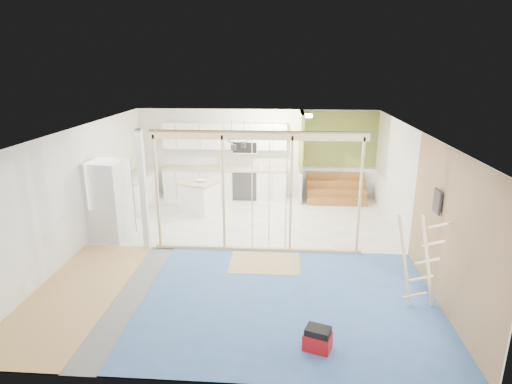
# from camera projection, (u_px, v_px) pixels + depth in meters

# --- Properties ---
(room) EXTENTS (7.01, 8.01, 2.61)m
(room) POSITION_uv_depth(u_px,v_px,m) (243.00, 193.00, 8.84)
(room) COLOR slate
(room) RESTS_ON ground
(floor_overlays) EXTENTS (7.00, 8.00, 0.03)m
(floor_overlays) POSITION_uv_depth(u_px,v_px,m) (247.00, 249.00, 9.27)
(floor_overlays) COLOR silver
(floor_overlays) RESTS_ON room
(stud_frame) EXTENTS (4.66, 0.14, 2.60)m
(stud_frame) POSITION_uv_depth(u_px,v_px,m) (229.00, 178.00, 8.77)
(stud_frame) COLOR tan
(stud_frame) RESTS_ON room
(base_cabinets) EXTENTS (4.45, 2.24, 0.93)m
(base_cabinets) POSITION_uv_depth(u_px,v_px,m) (199.00, 185.00, 12.40)
(base_cabinets) COLOR white
(base_cabinets) RESTS_ON room
(upper_cabinets) EXTENTS (3.60, 0.41, 0.85)m
(upper_cabinets) POSITION_uv_depth(u_px,v_px,m) (227.00, 137.00, 12.39)
(upper_cabinets) COLOR white
(upper_cabinets) RESTS_ON room
(green_partition) EXTENTS (2.25, 1.51, 2.60)m
(green_partition) POSITION_uv_depth(u_px,v_px,m) (326.00, 169.00, 12.30)
(green_partition) COLOR olive
(green_partition) RESTS_ON room
(pot_rack) EXTENTS (0.52, 0.52, 0.72)m
(pot_rack) POSITION_uv_depth(u_px,v_px,m) (238.00, 143.00, 10.46)
(pot_rack) COLOR black
(pot_rack) RESTS_ON room
(sheathing_panel) EXTENTS (0.02, 4.00, 2.60)m
(sheathing_panel) POSITION_uv_depth(u_px,v_px,m) (451.00, 235.00, 6.69)
(sheathing_panel) COLOR tan
(sheathing_panel) RESTS_ON room
(electrical_panel) EXTENTS (0.04, 0.30, 0.40)m
(electrical_panel) POSITION_uv_depth(u_px,v_px,m) (437.00, 201.00, 7.17)
(electrical_panel) COLOR #39393E
(electrical_panel) RESTS_ON room
(ceiling_light) EXTENTS (0.32, 0.32, 0.08)m
(ceiling_light) POSITION_uv_depth(u_px,v_px,m) (307.00, 116.00, 11.25)
(ceiling_light) COLOR #FFEABF
(ceiling_light) RESTS_ON room
(fridge) EXTENTS (0.90, 0.87, 1.82)m
(fridge) POSITION_uv_depth(u_px,v_px,m) (109.00, 201.00, 9.59)
(fridge) COLOR silver
(fridge) RESTS_ON room
(island) EXTENTS (1.18, 1.18, 0.88)m
(island) POSITION_uv_depth(u_px,v_px,m) (200.00, 197.00, 11.44)
(island) COLOR white
(island) RESTS_ON room
(bowl) EXTENTS (0.31, 0.31, 0.06)m
(bowl) POSITION_uv_depth(u_px,v_px,m) (201.00, 181.00, 11.22)
(bowl) COLOR white
(bowl) RESTS_ON island
(soap_bottle_a) EXTENTS (0.14, 0.14, 0.29)m
(soap_bottle_a) POSITION_uv_depth(u_px,v_px,m) (220.00, 162.00, 12.58)
(soap_bottle_a) COLOR #AAAEBD
(soap_bottle_a) RESTS_ON base_cabinets
(soap_bottle_b) EXTENTS (0.10, 0.10, 0.21)m
(soap_bottle_b) POSITION_uv_depth(u_px,v_px,m) (262.00, 166.00, 12.33)
(soap_bottle_b) COLOR white
(soap_bottle_b) RESTS_ON base_cabinets
(toolbox) EXTENTS (0.44, 0.39, 0.35)m
(toolbox) POSITION_uv_depth(u_px,v_px,m) (318.00, 339.00, 5.98)
(toolbox) COLOR #9E0E12
(toolbox) RESTS_ON room
(ladder) EXTENTS (0.87, 0.07, 1.62)m
(ladder) POSITION_uv_depth(u_px,v_px,m) (419.00, 262.00, 6.84)
(ladder) COLOR beige
(ladder) RESTS_ON room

